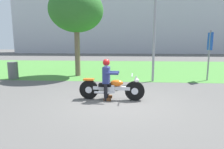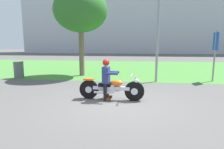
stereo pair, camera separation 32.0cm
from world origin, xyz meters
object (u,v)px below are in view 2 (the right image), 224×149
motorcycle_lead (111,88)px  sign_banner (215,48)px  streetlight_pole (161,12)px  trash_can (19,70)px  tree_roadside (81,11)px  rider_lead (107,76)px

motorcycle_lead → sign_banner: (4.78, 3.95, 1.32)m
streetlight_pole → sign_banner: (2.81, 0.52, -1.71)m
motorcycle_lead → trash_can: trash_can is taller
motorcycle_lead → tree_roadside: size_ratio=0.44×
streetlight_pole → trash_can: 8.26m
tree_roadside → sign_banner: size_ratio=1.96×
tree_roadside → rider_lead: bearing=-64.6°
motorcycle_lead → tree_roadside: 6.43m
streetlight_pole → tree_roadside: bearing=162.2°
tree_roadside → streetlight_pole: bearing=-17.8°
rider_lead → streetlight_pole: bearing=60.2°
motorcycle_lead → streetlight_pole: 4.98m
streetlight_pole → sign_banner: size_ratio=2.10×
rider_lead → trash_can: rider_lead is taller
tree_roadside → streetlight_pole: (4.44, -1.42, -0.39)m
rider_lead → tree_roadside: 6.14m
tree_roadside → sign_banner: tree_roadside is taller
rider_lead → streetlight_pole: (2.14, 3.42, 2.61)m
streetlight_pole → trash_can: streetlight_pole is taller
streetlight_pole → motorcycle_lead: bearing=-119.9°
streetlight_pole → sign_banner: streetlight_pole is taller
rider_lead → trash_can: (-5.57, 3.48, -0.35)m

